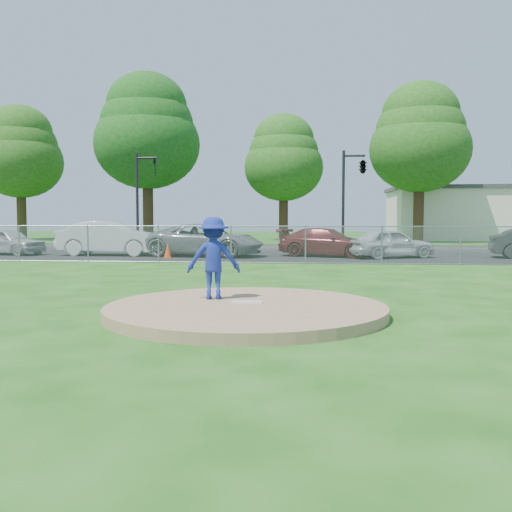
% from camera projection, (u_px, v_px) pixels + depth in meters
% --- Properties ---
extents(ground, '(120.00, 120.00, 0.00)m').
position_uv_depth(ground, '(277.00, 268.00, 20.90)').
color(ground, '#174A10').
rests_on(ground, ground).
extents(pitchers_mound, '(5.40, 5.40, 0.20)m').
position_uv_depth(pitchers_mound, '(246.00, 310.00, 10.96)').
color(pitchers_mound, '#927050').
rests_on(pitchers_mound, ground).
extents(pitching_rubber, '(0.60, 0.15, 0.04)m').
position_uv_depth(pitching_rubber, '(247.00, 302.00, 11.15)').
color(pitching_rubber, white).
rests_on(pitching_rubber, pitchers_mound).
extents(chain_link_fence, '(40.00, 0.06, 1.50)m').
position_uv_depth(chain_link_fence, '(281.00, 245.00, 22.83)').
color(chain_link_fence, gray).
rests_on(chain_link_fence, ground).
extents(parking_lot, '(50.00, 8.00, 0.01)m').
position_uv_depth(parking_lot, '(286.00, 256.00, 27.35)').
color(parking_lot, black).
rests_on(parking_lot, ground).
extents(street, '(60.00, 7.00, 0.01)m').
position_uv_depth(street, '(291.00, 247.00, 34.79)').
color(street, '#232326').
rests_on(street, ground).
extents(commercial_building, '(16.40, 9.40, 4.30)m').
position_uv_depth(commercial_building, '(492.00, 213.00, 46.97)').
color(commercial_building, beige).
rests_on(commercial_building, ground).
extents(tree_far_left, '(6.72, 6.72, 10.74)m').
position_uv_depth(tree_far_left, '(20.00, 151.00, 45.40)').
color(tree_far_left, '#362613').
rests_on(tree_far_left, ground).
extents(tree_left, '(7.84, 7.84, 12.53)m').
position_uv_depth(tree_left, '(147.00, 131.00, 42.25)').
color(tree_left, '#332212').
rests_on(tree_left, ground).
extents(tree_center, '(6.16, 6.16, 9.84)m').
position_uv_depth(tree_center, '(284.00, 157.00, 44.37)').
color(tree_center, '#392215').
rests_on(tree_center, ground).
extents(tree_right, '(7.28, 7.28, 11.63)m').
position_uv_depth(tree_right, '(420.00, 137.00, 41.32)').
color(tree_right, '#3A2215').
rests_on(tree_right, ground).
extents(traffic_signal_left, '(1.28, 0.20, 5.60)m').
position_uv_depth(traffic_signal_left, '(141.00, 191.00, 33.43)').
color(traffic_signal_left, black).
rests_on(traffic_signal_left, ground).
extents(traffic_signal_center, '(1.42, 2.48, 5.60)m').
position_uv_depth(traffic_signal_center, '(361.00, 168.00, 32.10)').
color(traffic_signal_center, black).
rests_on(traffic_signal_center, ground).
extents(pitcher, '(1.16, 0.77, 1.68)m').
position_uv_depth(pitcher, '(214.00, 258.00, 11.69)').
color(pitcher, navy).
rests_on(pitcher, pitchers_mound).
extents(traffic_cone, '(0.35, 0.35, 0.68)m').
position_uv_depth(traffic_cone, '(168.00, 250.00, 25.88)').
color(traffic_cone, '#FF440D').
rests_on(traffic_cone, parking_lot).
extents(parked_car_silver, '(4.09, 2.48, 1.30)m').
position_uv_depth(parked_car_silver, '(8.00, 241.00, 28.04)').
color(parked_car_silver, '#B5B5BA').
rests_on(parked_car_silver, parking_lot).
extents(parked_car_white, '(5.06, 1.84, 1.66)m').
position_uv_depth(parked_car_white, '(111.00, 238.00, 27.54)').
color(parked_car_white, silver).
rests_on(parked_car_white, parking_lot).
extents(parked_car_gray, '(5.87, 3.51, 1.53)m').
position_uv_depth(parked_car_gray, '(205.00, 240.00, 26.90)').
color(parked_car_gray, gray).
rests_on(parked_car_gray, parking_lot).
extents(parked_car_darkred, '(4.94, 3.20, 1.33)m').
position_uv_depth(parked_car_darkred, '(327.00, 242.00, 26.70)').
color(parked_car_darkred, maroon).
rests_on(parked_car_darkred, parking_lot).
extents(parked_car_pearl, '(4.25, 3.02, 1.34)m').
position_uv_depth(parked_car_pearl, '(391.00, 243.00, 25.81)').
color(parked_car_pearl, silver).
rests_on(parked_car_pearl, parking_lot).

